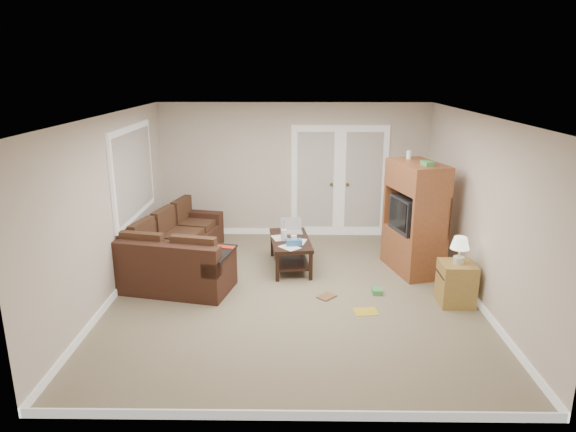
{
  "coord_description": "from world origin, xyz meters",
  "views": [
    {
      "loc": [
        0.01,
        -6.71,
        3.07
      ],
      "look_at": [
        -0.08,
        0.17,
        1.1
      ],
      "focal_mm": 32.0,
      "sensor_mm": 36.0,
      "label": 1
    }
  ],
  "objects_px": {
    "tv_armoire": "(414,217)",
    "side_cabinet": "(457,280)",
    "coffee_table": "(290,251)",
    "sectional_sofa": "(175,254)"
  },
  "relations": [
    {
      "from": "tv_armoire",
      "to": "side_cabinet",
      "type": "distance_m",
      "value": 1.37
    },
    {
      "from": "coffee_table",
      "to": "side_cabinet",
      "type": "distance_m",
      "value": 2.61
    },
    {
      "from": "sectional_sofa",
      "to": "side_cabinet",
      "type": "bearing_deg",
      "value": -2.45
    },
    {
      "from": "tv_armoire",
      "to": "coffee_table",
      "type": "bearing_deg",
      "value": 162.77
    },
    {
      "from": "coffee_table",
      "to": "side_cabinet",
      "type": "height_order",
      "value": "side_cabinet"
    },
    {
      "from": "sectional_sofa",
      "to": "side_cabinet",
      "type": "xyz_separation_m",
      "value": [
        4.05,
        -1.07,
        0.03
      ]
    },
    {
      "from": "sectional_sofa",
      "to": "tv_armoire",
      "type": "distance_m",
      "value": 3.76
    },
    {
      "from": "coffee_table",
      "to": "tv_armoire",
      "type": "height_order",
      "value": "tv_armoire"
    },
    {
      "from": "tv_armoire",
      "to": "side_cabinet",
      "type": "xyz_separation_m",
      "value": [
        0.33,
        -1.21,
        -0.53
      ]
    },
    {
      "from": "sectional_sofa",
      "to": "coffee_table",
      "type": "distance_m",
      "value": 1.81
    }
  ]
}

